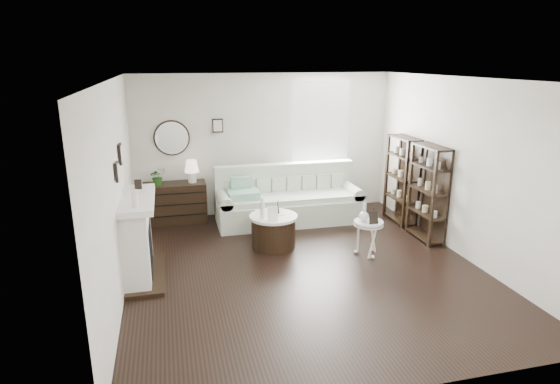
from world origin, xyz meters
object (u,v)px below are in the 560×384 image
object	(u,v)px
sofa	(288,203)
pedestal_table	(369,224)
drum_table	(273,231)
dresser	(175,203)

from	to	relation	value
sofa	pedestal_table	distance (m)	2.02
sofa	drum_table	xyz separation A→B (m)	(-0.56, -1.20, -0.07)
sofa	pedestal_table	world-z (taller)	sofa
dresser	pedestal_table	size ratio (longest dim) A/B	2.05
sofa	pedestal_table	xyz separation A→B (m)	(0.79, -1.85, 0.16)
sofa	dresser	bearing A→B (deg)	169.38
sofa	dresser	size ratio (longest dim) A/B	2.38
dresser	drum_table	size ratio (longest dim) A/B	1.46
sofa	drum_table	world-z (taller)	sofa
sofa	pedestal_table	size ratio (longest dim) A/B	4.86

